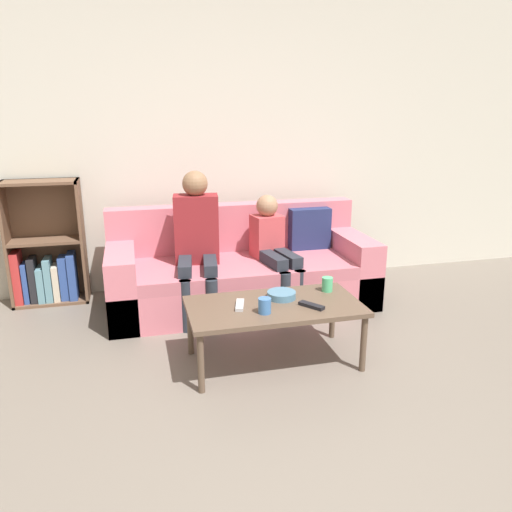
{
  "coord_description": "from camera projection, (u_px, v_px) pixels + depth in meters",
  "views": [
    {
      "loc": [
        -0.7,
        -1.53,
        1.6
      ],
      "look_at": [
        0.14,
        1.8,
        0.57
      ],
      "focal_mm": 35.0,
      "sensor_mm": 36.0,
      "label": 1
    }
  ],
  "objects": [
    {
      "name": "wall_back",
      "position": [
        209.0,
        143.0,
        4.42
      ],
      "size": [
        12.0,
        0.06,
        2.6
      ],
      "color": "beige",
      "rests_on": "ground_plane"
    },
    {
      "name": "couch",
      "position": [
        242.0,
        273.0,
        4.19
      ],
      "size": [
        2.15,
        0.87,
        0.8
      ],
      "color": "#D1707F",
      "rests_on": "ground_plane"
    },
    {
      "name": "bookshelf",
      "position": [
        47.0,
        258.0,
        4.2
      ],
      "size": [
        0.6,
        0.28,
        1.04
      ],
      "color": "brown",
      "rests_on": "ground_plane"
    },
    {
      "name": "coffee_table",
      "position": [
        274.0,
        310.0,
        3.17
      ],
      "size": [
        1.1,
        0.58,
        0.4
      ],
      "color": "brown",
      "rests_on": "ground_plane"
    },
    {
      "name": "person_adult",
      "position": [
        197.0,
        235.0,
        3.92
      ],
      "size": [
        0.39,
        0.64,
        1.13
      ],
      "rotation": [
        0.0,
        0.0,
        -0.13
      ],
      "color": "#282D38",
      "rests_on": "ground_plane"
    },
    {
      "name": "person_child",
      "position": [
        274.0,
        246.0,
        4.06
      ],
      "size": [
        0.33,
        0.64,
        0.92
      ],
      "rotation": [
        0.0,
        0.0,
        0.18
      ],
      "color": "#282D38",
      "rests_on": "ground_plane"
    },
    {
      "name": "cup_near",
      "position": [
        265.0,
        306.0,
        3.01
      ],
      "size": [
        0.08,
        0.08,
        0.1
      ],
      "color": "#3D70B2",
      "rests_on": "coffee_table"
    },
    {
      "name": "cup_far",
      "position": [
        327.0,
        284.0,
        3.37
      ],
      "size": [
        0.07,
        0.07,
        0.1
      ],
      "color": "#4CB77A",
      "rests_on": "coffee_table"
    },
    {
      "name": "tv_remote_0",
      "position": [
        311.0,
        306.0,
        3.11
      ],
      "size": [
        0.14,
        0.17,
        0.02
      ],
      "rotation": [
        0.0,
        0.0,
        0.63
      ],
      "color": "black",
      "rests_on": "coffee_table"
    },
    {
      "name": "tv_remote_1",
      "position": [
        240.0,
        305.0,
        3.11
      ],
      "size": [
        0.09,
        0.18,
        0.02
      ],
      "rotation": [
        0.0,
        0.0,
        -0.27
      ],
      "color": "#B7B7BC",
      "rests_on": "coffee_table"
    },
    {
      "name": "snack_bowl",
      "position": [
        281.0,
        295.0,
        3.25
      ],
      "size": [
        0.19,
        0.19,
        0.05
      ],
      "color": "teal",
      "rests_on": "coffee_table"
    }
  ]
}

